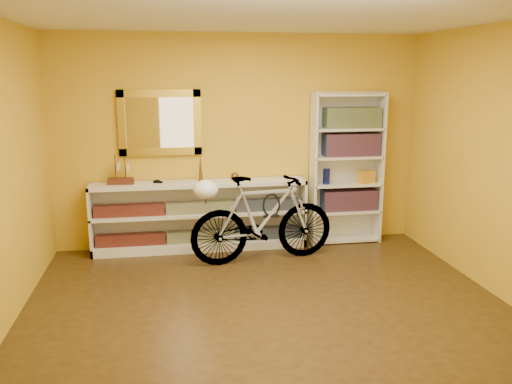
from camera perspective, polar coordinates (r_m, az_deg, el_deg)
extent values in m
cube|color=#33220E|center=(5.05, 1.34, -12.38)|extent=(4.50, 4.00, 0.01)
cube|color=silver|center=(4.60, 1.51, 18.54)|extent=(4.50, 4.00, 0.01)
cube|color=gold|center=(6.61, -1.87, 5.41)|extent=(4.50, 0.01, 2.60)
cube|color=gold|center=(5.54, 25.03, 2.81)|extent=(0.01, 4.00, 2.60)
cube|color=olive|center=(6.49, -10.25, 7.30)|extent=(0.98, 0.06, 0.78)
cube|color=silver|center=(6.98, 5.57, -3.06)|extent=(0.09, 0.02, 0.09)
cube|color=black|center=(6.60, -5.93, -4.72)|extent=(2.50, 0.13, 0.14)
cube|color=navy|center=(6.50, -6.00, -1.64)|extent=(2.50, 0.13, 0.14)
imported|color=black|center=(6.44, -10.44, 0.96)|extent=(0.00, 0.00, 0.00)
cone|color=brown|center=(6.42, -5.96, 2.59)|extent=(0.06, 0.06, 0.34)
sphere|color=brown|center=(6.48, -2.27, 1.68)|extent=(0.10, 0.10, 0.10)
cube|color=maroon|center=(6.91, 9.91, -0.82)|extent=(0.70, 0.22, 0.26)
cube|color=maroon|center=(6.78, 10.13, 5.03)|extent=(0.70, 0.22, 0.28)
cube|color=navy|center=(6.75, 10.24, 7.85)|extent=(0.70, 0.22, 0.25)
cylinder|color=#16239C|center=(6.73, 7.54, 1.68)|extent=(0.09, 0.09, 0.20)
cube|color=maroon|center=(6.70, 8.11, 7.56)|extent=(0.14, 0.14, 0.17)
cube|color=gold|center=(6.88, 11.68, 1.59)|extent=(0.23, 0.19, 0.16)
imported|color=silver|center=(6.08, 0.74, -2.88)|extent=(0.67, 1.76, 1.01)
ellipsoid|color=white|center=(5.82, -5.41, 0.27)|extent=(0.28, 0.27, 0.21)
torus|color=black|center=(6.07, 1.66, -1.42)|extent=(0.21, 0.02, 0.21)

